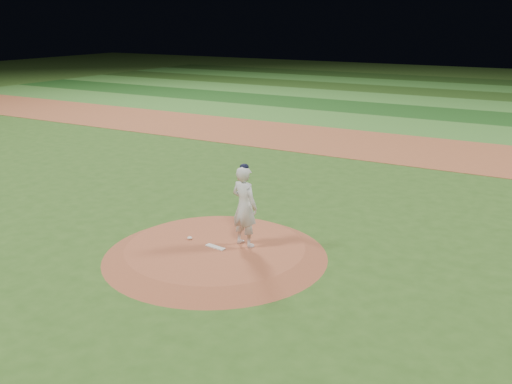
{
  "coord_description": "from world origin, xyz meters",
  "views": [
    {
      "loc": [
        7.29,
        -10.75,
        5.64
      ],
      "look_at": [
        0.0,
        2.0,
        1.1
      ],
      "focal_mm": 40.0,
      "sensor_mm": 36.0,
      "label": 1
    }
  ],
  "objects_px": {
    "rosin_bag": "(190,238)",
    "pitcher_on_mound": "(245,206)",
    "pitchers_mound": "(216,251)",
    "pitching_rubber": "(215,247)"
  },
  "relations": [
    {
      "from": "pitching_rubber",
      "to": "pitcher_on_mound",
      "type": "bearing_deg",
      "value": 50.98
    },
    {
      "from": "pitcher_on_mound",
      "to": "rosin_bag",
      "type": "bearing_deg",
      "value": -165.34
    },
    {
      "from": "pitchers_mound",
      "to": "pitching_rubber",
      "type": "height_order",
      "value": "pitching_rubber"
    },
    {
      "from": "rosin_bag",
      "to": "pitchers_mound",
      "type": "bearing_deg",
      "value": -3.44
    },
    {
      "from": "pitching_rubber",
      "to": "rosin_bag",
      "type": "height_order",
      "value": "rosin_bag"
    },
    {
      "from": "pitchers_mound",
      "to": "pitcher_on_mound",
      "type": "distance_m",
      "value": 1.35
    },
    {
      "from": "pitchers_mound",
      "to": "rosin_bag",
      "type": "relative_size",
      "value": 43.77
    },
    {
      "from": "pitchers_mound",
      "to": "pitcher_on_mound",
      "type": "xyz_separation_m",
      "value": [
        0.59,
        0.42,
        1.14
      ]
    },
    {
      "from": "rosin_bag",
      "to": "pitcher_on_mound",
      "type": "height_order",
      "value": "pitcher_on_mound"
    },
    {
      "from": "pitching_rubber",
      "to": "pitchers_mound",
      "type": "bearing_deg",
      "value": 129.63
    }
  ]
}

